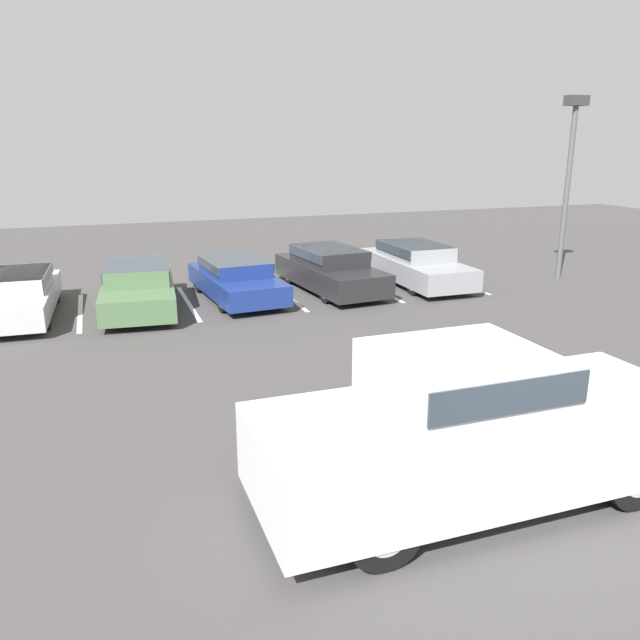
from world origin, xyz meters
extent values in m
plane|color=#423F3F|center=(0.00, 0.00, 0.00)|extent=(60.00, 60.00, 0.00)
cube|color=white|center=(-4.88, 11.32, 0.00)|extent=(0.12, 4.06, 0.01)
cube|color=white|center=(-2.05, 11.32, 0.00)|extent=(0.12, 4.06, 0.01)
cube|color=white|center=(0.78, 11.32, 0.00)|extent=(0.12, 4.06, 0.01)
cube|color=white|center=(3.61, 11.32, 0.00)|extent=(0.12, 4.06, 0.01)
cube|color=white|center=(6.43, 11.32, 0.00)|extent=(0.12, 4.06, 0.01)
cube|color=silver|center=(-0.08, 0.23, 0.76)|extent=(5.61, 2.08, 1.00)
cube|color=silver|center=(-0.36, 0.23, 1.60)|extent=(2.02, 1.90, 0.69)
cube|color=#2D3842|center=(-0.36, 0.23, 1.76)|extent=(1.98, 1.96, 0.38)
cube|color=silver|center=(1.69, 0.22, 1.21)|extent=(2.08, 1.98, 0.14)
cylinder|color=black|center=(1.60, 1.07, 0.44)|extent=(0.88, 0.34, 0.88)
cylinder|color=#ADADB2|center=(1.60, 1.07, 0.44)|extent=(0.48, 0.35, 0.48)
cylinder|color=black|center=(1.60, -0.62, 0.44)|extent=(0.88, 0.34, 0.88)
cylinder|color=#ADADB2|center=(1.60, -0.62, 0.44)|extent=(0.48, 0.35, 0.48)
cylinder|color=black|center=(-1.76, 1.08, 0.44)|extent=(0.88, 0.34, 0.88)
cylinder|color=#ADADB2|center=(-1.76, 1.08, 0.44)|extent=(0.48, 0.35, 0.48)
cylinder|color=black|center=(-1.76, -0.61, 0.44)|extent=(0.88, 0.34, 0.88)
cylinder|color=#ADADB2|center=(-1.76, -0.61, 0.44)|extent=(0.48, 0.35, 0.48)
cube|color=#B7BABF|center=(-6.37, 11.33, 0.46)|extent=(1.99, 4.70, 0.56)
cube|color=#B7BABF|center=(-6.37, 11.42, 0.95)|extent=(1.69, 2.47, 0.40)
cube|color=#2D3842|center=(-6.37, 11.42, 1.03)|extent=(1.76, 2.42, 0.24)
cylinder|color=black|center=(-5.65, 9.96, 0.33)|extent=(0.26, 0.67, 0.66)
cylinder|color=#ADADB2|center=(-5.65, 9.96, 0.33)|extent=(0.26, 0.38, 0.37)
cylinder|color=black|center=(-5.54, 12.64, 0.33)|extent=(0.26, 0.67, 0.66)
cylinder|color=#ADADB2|center=(-5.54, 12.64, 0.33)|extent=(0.26, 0.38, 0.37)
cube|color=#4C6B47|center=(-3.37, 11.08, 0.48)|extent=(2.18, 4.74, 0.60)
cube|color=#4C6B47|center=(-3.36, 11.17, 1.00)|extent=(1.78, 2.52, 0.44)
cube|color=#2D3842|center=(-3.36, 11.17, 1.09)|extent=(1.85, 2.48, 0.26)
cylinder|color=black|center=(-2.71, 9.69, 0.33)|extent=(0.27, 0.67, 0.65)
cylinder|color=#ADADB2|center=(-2.71, 9.69, 0.33)|extent=(0.25, 0.38, 0.36)
cylinder|color=black|center=(-4.26, 9.82, 0.33)|extent=(0.27, 0.67, 0.65)
cylinder|color=#ADADB2|center=(-4.26, 9.82, 0.33)|extent=(0.25, 0.38, 0.36)
cylinder|color=black|center=(-2.48, 12.34, 0.33)|extent=(0.27, 0.67, 0.65)
cylinder|color=#ADADB2|center=(-2.48, 12.34, 0.33)|extent=(0.25, 0.38, 0.36)
cylinder|color=black|center=(-4.03, 12.48, 0.33)|extent=(0.27, 0.67, 0.65)
cylinder|color=#ADADB2|center=(-4.03, 12.48, 0.33)|extent=(0.25, 0.38, 0.36)
cube|color=navy|center=(-0.67, 11.35, 0.46)|extent=(2.09, 4.46, 0.55)
cube|color=navy|center=(-0.68, 11.44, 0.93)|extent=(1.71, 2.37, 0.40)
cube|color=#2D3842|center=(-0.68, 11.44, 1.01)|extent=(1.77, 2.33, 0.24)
cylinder|color=black|center=(0.16, 10.17, 0.32)|extent=(0.29, 0.67, 0.65)
cylinder|color=#ADADB2|center=(0.16, 10.17, 0.32)|extent=(0.28, 0.38, 0.36)
cylinder|color=black|center=(-1.29, 10.04, 0.32)|extent=(0.29, 0.67, 0.65)
cylinder|color=#ADADB2|center=(-1.29, 10.04, 0.32)|extent=(0.28, 0.38, 0.36)
cylinder|color=black|center=(-0.05, 12.67, 0.32)|extent=(0.29, 0.67, 0.65)
cylinder|color=#ADADB2|center=(-0.05, 12.67, 0.32)|extent=(0.28, 0.38, 0.36)
cylinder|color=black|center=(-1.50, 12.54, 0.32)|extent=(0.29, 0.67, 0.65)
cylinder|color=#ADADB2|center=(-1.50, 12.54, 0.32)|extent=(0.28, 0.38, 0.36)
cube|color=#232326|center=(2.21, 11.43, 0.49)|extent=(2.16, 4.75, 0.65)
cube|color=#232326|center=(2.20, 11.52, 1.05)|extent=(1.75, 2.53, 0.47)
cube|color=#2D3842|center=(2.20, 11.52, 1.14)|extent=(1.81, 2.49, 0.28)
cylinder|color=black|center=(3.07, 10.16, 0.31)|extent=(0.28, 0.63, 0.61)
cylinder|color=#ADADB2|center=(3.07, 10.16, 0.31)|extent=(0.27, 0.36, 0.34)
cylinder|color=black|center=(1.59, 10.03, 0.31)|extent=(0.28, 0.63, 0.61)
cylinder|color=#ADADB2|center=(1.59, 10.03, 0.31)|extent=(0.27, 0.36, 0.34)
cylinder|color=black|center=(2.82, 12.83, 0.31)|extent=(0.28, 0.63, 0.61)
cylinder|color=#ADADB2|center=(2.82, 12.83, 0.31)|extent=(0.27, 0.36, 0.34)
cylinder|color=black|center=(1.34, 12.69, 0.31)|extent=(0.28, 0.63, 0.61)
cylinder|color=#ADADB2|center=(1.34, 12.69, 0.31)|extent=(0.27, 0.36, 0.34)
cube|color=gray|center=(5.09, 11.40, 0.49)|extent=(1.81, 4.78, 0.63)
cube|color=gray|center=(5.09, 11.49, 1.03)|extent=(1.58, 2.49, 0.45)
cube|color=#2D3842|center=(5.09, 11.49, 1.12)|extent=(1.65, 2.44, 0.27)
cylinder|color=black|center=(5.83, 10.01, 0.31)|extent=(0.24, 0.62, 0.62)
cylinder|color=#ADADB2|center=(5.83, 10.01, 0.31)|extent=(0.25, 0.34, 0.34)
cylinder|color=black|center=(4.32, 10.02, 0.31)|extent=(0.24, 0.62, 0.62)
cylinder|color=#ADADB2|center=(4.32, 10.02, 0.31)|extent=(0.25, 0.34, 0.34)
cylinder|color=black|center=(5.85, 12.77, 0.31)|extent=(0.24, 0.62, 0.62)
cylinder|color=#ADADB2|center=(5.85, 12.77, 0.31)|extent=(0.25, 0.34, 0.34)
cylinder|color=black|center=(4.35, 12.79, 0.31)|extent=(0.24, 0.62, 0.62)
cylinder|color=#ADADB2|center=(4.35, 12.79, 0.31)|extent=(0.25, 0.34, 0.34)
cylinder|color=#515156|center=(9.87, 10.51, 2.69)|extent=(0.17, 0.17, 5.38)
cube|color=#333338|center=(9.87, 10.51, 5.53)|extent=(0.70, 0.36, 0.30)
cube|color=#B7B2A8|center=(0.26, 14.07, 0.07)|extent=(1.76, 0.20, 0.14)
camera|label=1|loc=(-4.29, -5.73, 4.34)|focal=35.00mm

